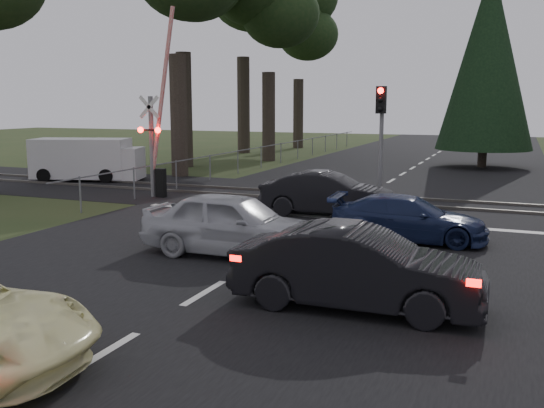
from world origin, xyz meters
The scene contains 17 objects.
ground centered at (0.00, 0.00, 0.00)m, with size 120.00×120.00×0.00m, color #2C3D1B.
road centered at (0.00, 10.00, 0.01)m, with size 14.00×100.00×0.01m, color black.
rail_corridor centered at (0.00, 12.00, 0.01)m, with size 120.00×8.00×0.01m, color black.
stop_line centered at (0.00, 8.20, 0.01)m, with size 13.00×0.35×0.00m, color silver.
rail_near centered at (0.00, 11.20, 0.05)m, with size 120.00×0.12×0.10m, color #59544C.
rail_far centered at (0.00, 12.80, 0.05)m, with size 120.00×0.12×0.10m, color #59544C.
crossing_signal centered at (-7.27, 9.79, 2.06)m, with size 1.62×0.38×6.96m.
traffic_signal_center centered at (1.00, 10.68, 2.81)m, with size 0.32×0.48×4.10m.
euc_tree_c centered at (-9.00, 25.00, 9.51)m, with size 6.00×6.00×13.20m.
euc_tree_e centered at (-11.00, 36.00, 9.51)m, with size 6.00×6.00×13.20m.
conifer_tree centered at (3.50, 26.00, 5.99)m, with size 5.20×5.20×11.00m.
fence_left centered at (-7.80, 22.50, 0.00)m, with size 0.10×36.00×1.20m, color slate, non-canonical shape.
dark_hatchback centered at (2.88, 0.28, 0.72)m, with size 1.51×4.34×1.43m, color black.
silver_car centered at (-0.74, 2.85, 0.75)m, with size 1.76×4.38×1.49m, color #ACAEB4.
blue_sedan centered at (2.79, 5.92, 0.59)m, with size 1.64×4.03×1.17m, color #182349.
dark_car_far centered at (-0.20, 8.59, 0.69)m, with size 1.47×4.20×1.39m, color black.
white_van centered at (-12.98, 12.96, 0.98)m, with size 5.24×3.19×1.93m.
Camera 1 is at (5.33, -9.70, 3.55)m, focal length 40.00 mm.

